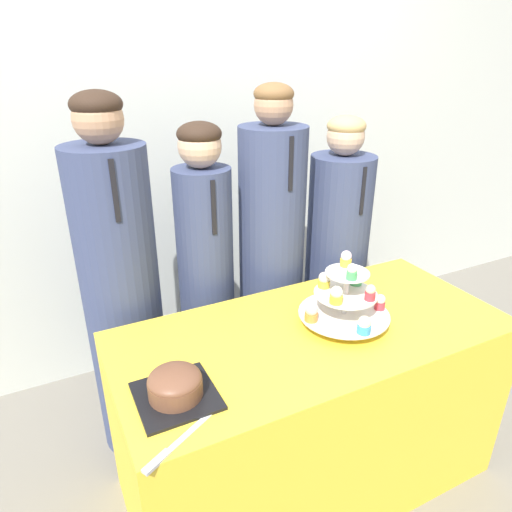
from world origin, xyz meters
The scene contains 9 objects.
wall_back centered at (0.00, 1.49, 1.35)m, with size 9.00×0.06×2.70m.
table centered at (0.00, 0.33, 0.37)m, with size 1.44×0.66×0.74m.
round_cake centered at (-0.56, 0.21, 0.78)m, with size 0.23×0.23×0.09m.
cake_knife centered at (-0.63, 0.03, 0.74)m, with size 0.25×0.14×0.01m.
cupcake_stand centered at (0.11, 0.32, 0.85)m, with size 0.33×0.33×0.27m.
student_0 centered at (-0.57, 0.89, 0.73)m, with size 0.31×0.32×1.54m.
student_1 centered at (-0.20, 0.89, 0.69)m, with size 0.24×0.25×1.41m.
student_2 centered at (0.12, 0.89, 0.73)m, with size 0.30×0.31×1.54m.
student_3 centered at (0.50, 0.89, 0.65)m, with size 0.31×0.31×1.40m.
Camera 1 is at (-0.81, -0.83, 1.65)m, focal length 32.00 mm.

